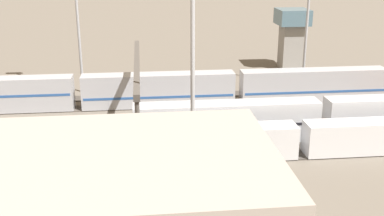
# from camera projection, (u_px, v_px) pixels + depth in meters

# --- Properties ---
(ground_plane) EXTENTS (400.00, 400.00, 0.00)m
(ground_plane) POSITION_uv_depth(u_px,v_px,m) (206.00, 121.00, 66.40)
(ground_plane) COLOR #60594F
(track_bed_0) EXTENTS (140.00, 2.80, 0.12)m
(track_bed_0) POSITION_uv_depth(u_px,v_px,m) (196.00, 95.00, 78.15)
(track_bed_0) COLOR #3D3833
(track_bed_0) RESTS_ON ground_plane
(track_bed_1) EXTENTS (140.00, 2.80, 0.12)m
(track_bed_1) POSITION_uv_depth(u_px,v_px,m) (199.00, 104.00, 73.44)
(track_bed_1) COLOR #4C443D
(track_bed_1) RESTS_ON ground_plane
(track_bed_2) EXTENTS (140.00, 2.80, 0.12)m
(track_bed_2) POSITION_uv_depth(u_px,v_px,m) (203.00, 115.00, 68.73)
(track_bed_2) COLOR #4C443D
(track_bed_2) RESTS_ON ground_plane
(track_bed_3) EXTENTS (140.00, 2.80, 0.12)m
(track_bed_3) POSITION_uv_depth(u_px,v_px,m) (208.00, 127.00, 64.02)
(track_bed_3) COLOR #3D3833
(track_bed_3) RESTS_ON ground_plane
(track_bed_4) EXTENTS (140.00, 2.80, 0.12)m
(track_bed_4) POSITION_uv_depth(u_px,v_px,m) (214.00, 142.00, 59.31)
(track_bed_4) COLOR #4C443D
(track_bed_4) RESTS_ON ground_plane
(track_bed_5) EXTENTS (140.00, 2.80, 0.12)m
(track_bed_5) POSITION_uv_depth(u_px,v_px,m) (221.00, 158.00, 54.61)
(track_bed_5) COLOR #3D3833
(track_bed_5) RESTS_ON ground_plane
(train_on_track_1) EXTENTS (95.60, 3.06, 5.00)m
(train_on_track_1) POSITION_uv_depth(u_px,v_px,m) (237.00, 88.00, 73.24)
(train_on_track_1) COLOR #A8AAB2
(train_on_track_1) RESTS_ON ground_plane
(train_on_track_4) EXTENTS (47.20, 3.06, 5.00)m
(train_on_track_4) POSITION_uv_depth(u_px,v_px,m) (321.00, 119.00, 59.91)
(train_on_track_4) COLOR #B7BABF
(train_on_track_4) RESTS_ON ground_plane
(light_mast_1) EXTENTS (2.80, 0.70, 28.82)m
(light_mast_1) POSITION_uv_depth(u_px,v_px,m) (193.00, 1.00, 45.36)
(light_mast_1) COLOR #9EA0A5
(light_mast_1) RESTS_ON ground_plane
(signal_gantry) EXTENTS (0.70, 30.00, 8.80)m
(signal_gantry) POSITION_uv_depth(u_px,v_px,m) (137.00, 71.00, 63.02)
(signal_gantry) COLOR #4C4742
(signal_gantry) RESTS_ON ground_plane
(control_tower) EXTENTS (6.00, 6.00, 11.77)m
(control_tower) POSITION_uv_depth(u_px,v_px,m) (291.00, 34.00, 93.63)
(control_tower) COLOR gray
(control_tower) RESTS_ON ground_plane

